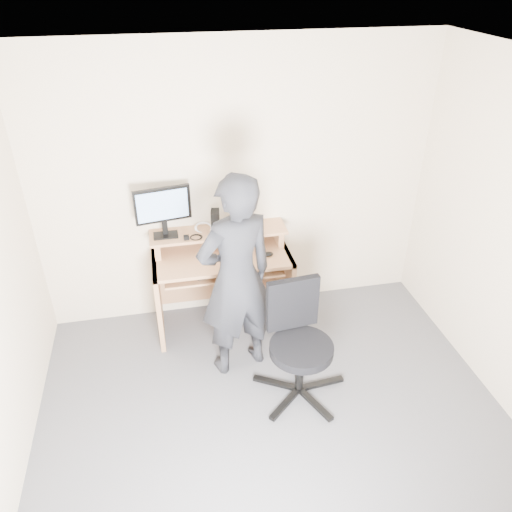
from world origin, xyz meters
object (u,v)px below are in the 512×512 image
object	(u,v)px
monitor	(163,208)
office_chair	(298,338)
desk	(221,270)
person	(236,279)

from	to	relation	value
monitor	office_chair	bearing A→B (deg)	-59.43
desk	person	world-z (taller)	person
office_chair	person	size ratio (longest dim) A/B	0.53
desk	person	bearing A→B (deg)	-86.59
monitor	person	xyz separation A→B (m)	(0.49, -0.70, -0.32)
desk	office_chair	size ratio (longest dim) A/B	1.30
person	desk	bearing A→B (deg)	-103.75
desk	office_chair	world-z (taller)	office_chair
monitor	desk	bearing A→B (deg)	-17.88
person	monitor	bearing A→B (deg)	-71.93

